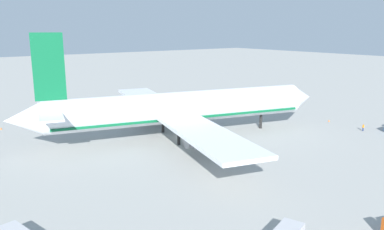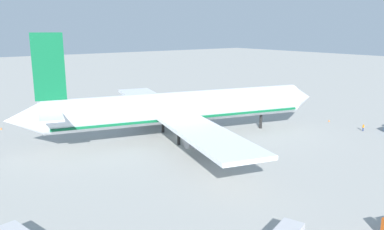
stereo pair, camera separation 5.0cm
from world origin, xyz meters
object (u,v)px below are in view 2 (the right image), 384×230
(baggage_cart_0, at_px, (108,102))
(baggage_cart_2, at_px, (252,95))
(airliner, at_px, (178,108))
(baggage_cart_1, at_px, (186,95))
(traffic_cone_2, at_px, (329,121))
(ground_worker_1, at_px, (363,127))
(traffic_cone_0, at_px, (1,128))
(traffic_cone_1, at_px, (217,101))

(baggage_cart_0, height_order, baggage_cart_2, baggage_cart_2)
(airliner, xyz_separation_m, baggage_cart_0, (4.97, 48.02, -6.57))
(airliner, relative_size, baggage_cart_2, 20.64)
(baggage_cart_1, xyz_separation_m, traffic_cone_2, (8.06, -54.67, -0.42))
(airliner, xyz_separation_m, ground_worker_1, (39.32, -22.47, -5.94))
(baggage_cart_1, height_order, traffic_cone_0, baggage_cart_1)
(baggage_cart_0, distance_m, ground_worker_1, 78.41)
(airliner, distance_m, traffic_cone_2, 43.45)
(airliner, height_order, traffic_cone_0, airliner)
(baggage_cart_0, relative_size, traffic_cone_2, 5.98)
(traffic_cone_2, bearing_deg, airliner, 164.22)
(traffic_cone_2, bearing_deg, baggage_cart_0, 121.34)
(baggage_cart_1, bearing_deg, traffic_cone_2, -81.61)
(traffic_cone_1, xyz_separation_m, traffic_cone_2, (6.18, -39.24, 0.00))
(airliner, height_order, traffic_cone_1, airliner)
(ground_worker_1, height_order, traffic_cone_0, ground_worker_1)
(baggage_cart_0, relative_size, traffic_cone_0, 5.98)
(ground_worker_1, xyz_separation_m, traffic_cone_0, (-70.32, 54.54, -0.62))
(baggage_cart_1, bearing_deg, baggage_cart_0, 169.91)
(baggage_cart_0, xyz_separation_m, baggage_cart_1, (28.30, -5.03, 0.43))
(ground_worker_1, height_order, traffic_cone_2, ground_worker_1)
(baggage_cart_0, xyz_separation_m, traffic_cone_2, (36.36, -59.70, 0.01))
(airliner, distance_m, baggage_cart_1, 54.70)
(traffic_cone_0, bearing_deg, traffic_cone_2, -31.17)
(airliner, bearing_deg, traffic_cone_1, 38.09)
(baggage_cart_0, xyz_separation_m, traffic_cone_1, (30.18, -20.46, 0.01))
(baggage_cart_2, bearing_deg, traffic_cone_2, -105.35)
(airliner, distance_m, traffic_cone_0, 45.08)
(traffic_cone_0, xyz_separation_m, traffic_cone_1, (66.15, -4.51, 0.00))
(airliner, bearing_deg, baggage_cart_1, 52.26)
(traffic_cone_1, bearing_deg, baggage_cart_0, 145.87)
(baggage_cart_1, relative_size, traffic_cone_2, 5.23)
(ground_worker_1, bearing_deg, traffic_cone_0, 142.20)
(traffic_cone_1, distance_m, traffic_cone_2, 39.72)
(baggage_cart_2, relative_size, ground_worker_1, 1.98)
(baggage_cart_0, bearing_deg, traffic_cone_2, -58.66)
(baggage_cart_0, bearing_deg, baggage_cart_2, -23.10)
(baggage_cart_0, bearing_deg, baggage_cart_1, -10.09)
(traffic_cone_2, bearing_deg, traffic_cone_1, 98.95)
(airliner, xyz_separation_m, traffic_cone_1, (35.15, 27.56, -6.56))
(traffic_cone_1, bearing_deg, airliner, -141.91)
(airliner, bearing_deg, baggage_cart_2, 28.11)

